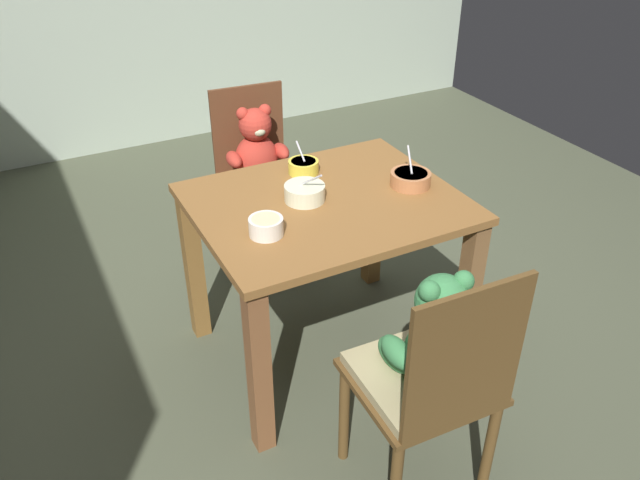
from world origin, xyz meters
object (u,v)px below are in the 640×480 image
Objects in this scene: porridge_bowl_cream_center at (305,192)px; porridge_bowl_white_near_left at (266,226)px; teddy_chair_near_front at (432,359)px; porridge_bowl_yellow_far_center at (303,166)px; dining_table at (326,233)px; porridge_bowl_terracotta_near_right at (411,179)px; teddy_chair_far_center at (258,162)px.

porridge_bowl_white_near_left is at bearing -144.63° from porridge_bowl_cream_center.
teddy_chair_near_front is 1.02m from porridge_bowl_yellow_far_center.
porridge_bowl_cream_center is at bearing -114.97° from porridge_bowl_yellow_far_center.
dining_table is at bearing -96.07° from porridge_bowl_yellow_far_center.
teddy_chair_far_center is at bearing 111.47° from porridge_bowl_terracotta_near_right.
teddy_chair_far_center is 0.88m from porridge_bowl_terracotta_near_right.
porridge_bowl_terracotta_near_right is at bearing 7.02° from porridge_bowl_white_near_left.
teddy_chair_far_center is 6.85× the size of porridge_bowl_yellow_far_center.
teddy_chair_far_center is 7.55× the size of porridge_bowl_white_near_left.
teddy_chair_near_front is at bearing -118.64° from porridge_bowl_terracotta_near_right.
porridge_bowl_yellow_far_center is at bearing 48.83° from porridge_bowl_white_near_left.
porridge_bowl_white_near_left is at bearing -131.17° from porridge_bowl_yellow_far_center.
dining_table is 0.39m from porridge_bowl_terracotta_near_right.
porridge_bowl_terracotta_near_right is at bearing 25.50° from teddy_chair_far_center.
teddy_chair_near_front reaches higher than porridge_bowl_white_near_left.
teddy_chair_far_center reaches higher than porridge_bowl_cream_center.
teddy_chair_near_front reaches higher than teddy_chair_far_center.
teddy_chair_near_front reaches higher than porridge_bowl_cream_center.
dining_table is at bearing 22.54° from porridge_bowl_white_near_left.
porridge_bowl_white_near_left is at bearing 23.76° from teddy_chair_near_front.
teddy_chair_near_front reaches higher than porridge_bowl_yellow_far_center.
porridge_bowl_terracotta_near_right reaches higher than porridge_bowl_yellow_far_center.
porridge_bowl_terracotta_near_right is (0.39, 0.71, 0.18)m from teddy_chair_near_front.
porridge_bowl_cream_center is at bearing 152.63° from dining_table.
porridge_bowl_white_near_left is at bearing -172.98° from porridge_bowl_terracotta_near_right.
teddy_chair_near_front reaches higher than porridge_bowl_terracotta_near_right.
teddy_chair_far_center is (0.03, 0.76, -0.03)m from dining_table.
teddy_chair_far_center is at bearing 87.70° from dining_table.
porridge_bowl_yellow_far_center is (0.10, 0.21, -0.00)m from porridge_bowl_cream_center.
dining_table is 6.11× the size of porridge_bowl_cream_center.
porridge_bowl_cream_center is 0.28m from porridge_bowl_white_near_left.
porridge_bowl_white_near_left is (-0.25, 0.63, 0.19)m from teddy_chair_near_front.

